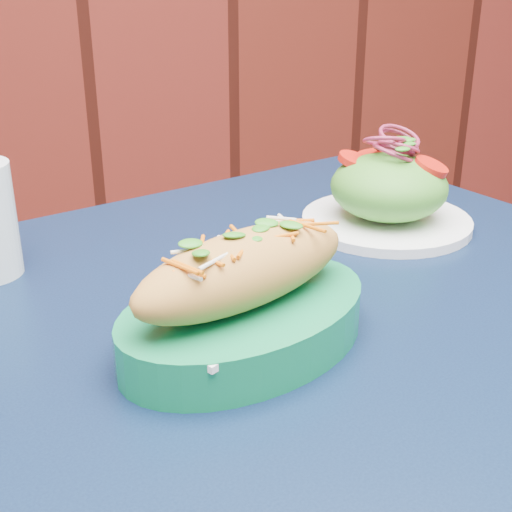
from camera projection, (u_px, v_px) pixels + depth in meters
name	position (u px, v px, depth m)	size (l,w,h in m)	color
cafe_table	(321.00, 380.00, 0.73)	(0.97, 0.97, 0.75)	black
banh_mi_basket	(245.00, 299.00, 0.61)	(0.28, 0.24, 0.11)	#0D7544
salad_plate	(388.00, 193.00, 0.87)	(0.21, 0.21, 0.12)	white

